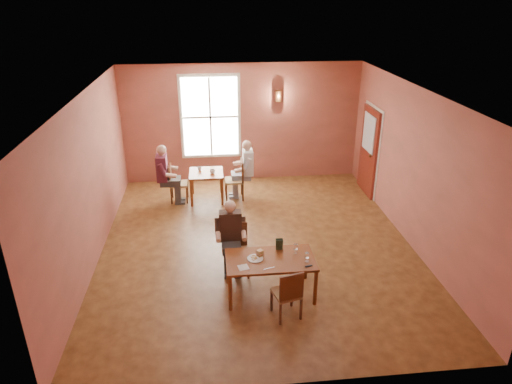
{
  "coord_description": "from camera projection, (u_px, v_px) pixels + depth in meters",
  "views": [
    {
      "loc": [
        -0.85,
        -7.75,
        4.61
      ],
      "look_at": [
        0.0,
        0.2,
        1.05
      ],
      "focal_mm": 32.0,
      "sensor_mm": 36.0,
      "label": 1
    }
  ],
  "objects": [
    {
      "name": "sandwich",
      "position": [
        260.0,
        254.0,
        7.33
      ],
      "size": [
        0.12,
        0.12,
        0.11
      ],
      "primitive_type": "cube",
      "rotation": [
        0.0,
        0.0,
        0.6
      ],
      "color": "tan",
      "rests_on": "main_table"
    },
    {
      "name": "cup_b",
      "position": [
        200.0,
        169.0,
        10.76
      ],
      "size": [
        0.13,
        0.13,
        0.09
      ],
      "primitive_type": "imported",
      "rotation": [
        0.0,
        0.0,
        0.42
      ],
      "color": "white",
      "rests_on": "second_table"
    },
    {
      "name": "sunglasses",
      "position": [
        309.0,
        266.0,
        7.09
      ],
      "size": [
        0.12,
        0.06,
        0.01
      ],
      "primitive_type": "cube",
      "rotation": [
        0.0,
        0.0,
        0.28
      ],
      "color": "black",
      "rests_on": "main_table"
    },
    {
      "name": "plate_food",
      "position": [
        255.0,
        258.0,
        7.28
      ],
      "size": [
        0.33,
        0.33,
        0.03
      ],
      "primitive_type": "cylinder",
      "rotation": [
        0.0,
        0.0,
        -0.34
      ],
      "color": "white",
      "rests_on": "main_table"
    },
    {
      "name": "diner_main",
      "position": [
        237.0,
        243.0,
        7.82
      ],
      "size": [
        0.51,
        0.51,
        1.26
      ],
      "primitive_type": null,
      "rotation": [
        0.0,
        0.0,
        3.14
      ],
      "color": "black",
      "rests_on": "ground"
    },
    {
      "name": "cup_a",
      "position": [
        212.0,
        171.0,
        10.59
      ],
      "size": [
        0.16,
        0.16,
        0.1
      ],
      "primitive_type": "imported",
      "rotation": [
        0.0,
        0.0,
        -0.43
      ],
      "color": "white",
      "rests_on": "second_table"
    },
    {
      "name": "diner_maroon",
      "position": [
        177.0,
        174.0,
        10.61
      ],
      "size": [
        0.55,
        0.55,
        1.38
      ],
      "primitive_type": null,
      "rotation": [
        0.0,
        0.0,
        -1.57
      ],
      "color": "maroon",
      "rests_on": "ground"
    },
    {
      "name": "napkin",
      "position": [
        243.0,
        267.0,
        7.07
      ],
      "size": [
        0.19,
        0.19,
        0.01
      ],
      "primitive_type": "cube",
      "rotation": [
        0.0,
        0.0,
        0.2
      ],
      "color": "silver",
      "rests_on": "main_table"
    },
    {
      "name": "chair_diner_maroon",
      "position": [
        179.0,
        183.0,
        10.7
      ],
      "size": [
        0.4,
        0.4,
        0.9
      ],
      "primitive_type": null,
      "rotation": [
        0.0,
        0.0,
        -1.57
      ],
      "color": "#583113",
      "rests_on": "ground"
    },
    {
      "name": "wall_left",
      "position": [
        90.0,
        181.0,
        8.1
      ],
      "size": [
        0.04,
        7.0,
        3.0
      ],
      "primitive_type": "cube",
      "color": "brown",
      "rests_on": "ground"
    },
    {
      "name": "goblet_b",
      "position": [
        307.0,
        257.0,
        7.18
      ],
      "size": [
        0.09,
        0.09,
        0.17
      ],
      "primitive_type": null,
      "rotation": [
        0.0,
        0.0,
        0.4
      ],
      "color": "white",
      "rests_on": "main_table"
    },
    {
      "name": "knife",
      "position": [
        269.0,
        268.0,
        7.04
      ],
      "size": [
        0.18,
        0.06,
        0.0
      ],
      "primitive_type": "cube",
      "rotation": [
        0.0,
        0.0,
        0.29
      ],
      "color": "#B5B6C9",
      "rests_on": "main_table"
    },
    {
      "name": "chair_empty",
      "position": [
        287.0,
        292.0,
        6.88
      ],
      "size": [
        0.46,
        0.46,
        0.85
      ],
      "primitive_type": null,
      "rotation": [
        0.0,
        0.0,
        0.25
      ],
      "color": "brown",
      "rests_on": "ground"
    },
    {
      "name": "wall_front",
      "position": [
        290.0,
        287.0,
        5.21
      ],
      "size": [
        6.0,
        0.04,
        3.0
      ],
      "primitive_type": "cube",
      "color": "brown",
      "rests_on": "ground"
    },
    {
      "name": "chair_diner_main",
      "position": [
        237.0,
        251.0,
        7.92
      ],
      "size": [
        0.4,
        0.4,
        0.91
      ],
      "primitive_type": null,
      "rotation": [
        0.0,
        0.0,
        3.14
      ],
      "color": "brown",
      "rests_on": "ground"
    },
    {
      "name": "wall_sconce",
      "position": [
        278.0,
        96.0,
        11.28
      ],
      "size": [
        0.16,
        0.16,
        0.28
      ],
      "primitive_type": "cylinder",
      "color": "brown",
      "rests_on": "wall_back"
    },
    {
      "name": "door",
      "position": [
        368.0,
        151.0,
        10.95
      ],
      "size": [
        0.12,
        1.04,
        2.1
      ],
      "primitive_type": "cube",
      "color": "maroon",
      "rests_on": "ground"
    },
    {
      "name": "goblet_a",
      "position": [
        296.0,
        249.0,
        7.4
      ],
      "size": [
        0.1,
        0.1,
        0.19
      ],
      "primitive_type": null,
      "rotation": [
        0.0,
        0.0,
        0.36
      ],
      "color": "white",
      "rests_on": "main_table"
    },
    {
      "name": "menu_stand",
      "position": [
        279.0,
        244.0,
        7.52
      ],
      "size": [
        0.12,
        0.06,
        0.2
      ],
      "primitive_type": "cube",
      "rotation": [
        0.0,
        0.0,
        -0.04
      ],
      "color": "#1F3422",
      "rests_on": "main_table"
    },
    {
      "name": "chair_diner_white",
      "position": [
        234.0,
        180.0,
        10.82
      ],
      "size": [
        0.43,
        0.43,
        0.96
      ],
      "primitive_type": null,
      "rotation": [
        0.0,
        0.0,
        1.57
      ],
      "color": "brown",
      "rests_on": "ground"
    },
    {
      "name": "wall_back",
      "position": [
        242.0,
        123.0,
        11.57
      ],
      "size": [
        6.0,
        0.04,
        3.0
      ],
      "primitive_type": "cube",
      "color": "brown",
      "rests_on": "ground"
    },
    {
      "name": "window",
      "position": [
        210.0,
        117.0,
        11.37
      ],
      "size": [
        1.36,
        0.1,
        1.96
      ],
      "primitive_type": "cube",
      "color": "white",
      "rests_on": "wall_back"
    },
    {
      "name": "wall_right",
      "position": [
        413.0,
        168.0,
        8.68
      ],
      "size": [
        0.04,
        7.0,
        3.0
      ],
      "primitive_type": "cube",
      "color": "brown",
      "rests_on": "ground"
    },
    {
      "name": "ground",
      "position": [
        257.0,
        245.0,
        9.0
      ],
      "size": [
        6.0,
        7.0,
        0.01
      ],
      "primitive_type": "cube",
      "color": "brown",
      "rests_on": "ground"
    },
    {
      "name": "main_table",
      "position": [
        270.0,
        276.0,
        7.43
      ],
      "size": [
        1.42,
        0.8,
        0.67
      ],
      "primitive_type": null,
      "color": "brown",
      "rests_on": "ground"
    },
    {
      "name": "second_table",
      "position": [
        207.0,
        186.0,
        10.81
      ],
      "size": [
        0.78,
        0.78,
        0.69
      ],
      "primitive_type": null,
      "color": "brown",
      "rests_on": "ground"
    },
    {
      "name": "ceiling",
      "position": [
        257.0,
        93.0,
        7.78
      ],
      "size": [
        6.0,
        7.0,
        0.04
      ],
      "primitive_type": "cube",
      "color": "white",
      "rests_on": "wall_back"
    },
    {
      "name": "diner_white",
      "position": [
        235.0,
        172.0,
        10.74
      ],
      "size": [
        0.54,
        0.54,
        1.36
      ],
      "primitive_type": null,
      "rotation": [
        0.0,
        0.0,
        1.57
      ],
      "color": "white",
      "rests_on": "ground"
    }
  ]
}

